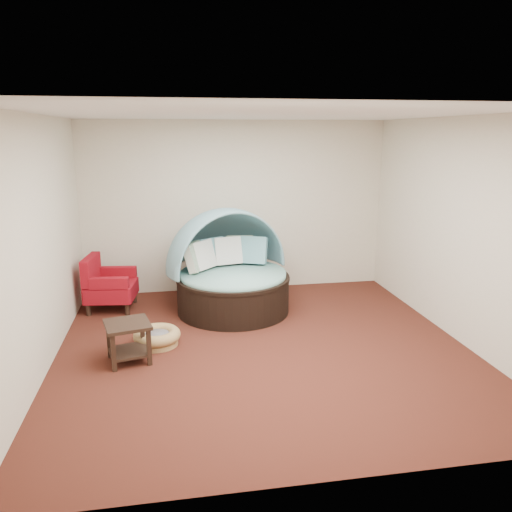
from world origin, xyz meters
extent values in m
plane|color=#4D2116|center=(0.00, 0.00, 0.00)|extent=(5.00, 5.00, 0.00)
plane|color=beige|center=(0.00, 2.50, 1.40)|extent=(5.00, 0.00, 5.00)
plane|color=beige|center=(0.00, -2.50, 1.40)|extent=(5.00, 0.00, 5.00)
plane|color=beige|center=(-2.50, 0.00, 1.40)|extent=(0.00, 5.00, 5.00)
plane|color=beige|center=(2.50, 0.00, 1.40)|extent=(0.00, 5.00, 5.00)
plane|color=white|center=(0.00, 0.00, 2.80)|extent=(5.00, 5.00, 0.00)
cylinder|color=black|center=(-0.21, 1.36, 0.25)|extent=(2.13, 2.13, 0.50)
cylinder|color=black|center=(-0.21, 1.36, 0.52)|extent=(2.15, 2.15, 0.05)
cylinder|color=#8BC7BB|center=(-0.21, 1.36, 0.56)|extent=(2.01, 2.01, 0.11)
cube|color=#3A7258|center=(-0.76, 1.46, 0.83)|extent=(0.39, 0.48, 0.44)
cube|color=silver|center=(-0.63, 1.55, 0.83)|extent=(0.46, 0.47, 0.44)
cube|color=#67A5B3|center=(-0.47, 1.74, 0.83)|extent=(0.48, 0.42, 0.44)
cube|color=silver|center=(-0.23, 1.76, 0.83)|extent=(0.46, 0.32, 0.44)
cube|color=#3A7258|center=(-0.04, 1.84, 0.83)|extent=(0.44, 0.28, 0.44)
cube|color=#67A5B3|center=(0.16, 1.74, 0.83)|extent=(0.48, 0.39, 0.44)
cylinder|color=olive|center=(-1.30, 0.31, 0.03)|extent=(0.66, 0.66, 0.06)
torus|color=olive|center=(-1.30, 0.31, 0.13)|extent=(0.74, 0.74, 0.15)
cylinder|color=slate|center=(-1.30, 0.31, 0.11)|extent=(0.44, 0.44, 0.09)
cylinder|color=black|center=(-2.31, 1.53, 0.08)|extent=(0.07, 0.07, 0.17)
cylinder|color=black|center=(-2.24, 2.08, 0.08)|extent=(0.07, 0.07, 0.17)
cylinder|color=black|center=(-1.76, 1.46, 0.08)|extent=(0.07, 0.07, 0.17)
cylinder|color=black|center=(-1.69, 2.01, 0.08)|extent=(0.07, 0.07, 0.17)
cube|color=maroon|center=(-2.00, 1.77, 0.29)|extent=(0.78, 0.78, 0.24)
cube|color=maroon|center=(-2.28, 1.81, 0.62)|extent=(0.22, 0.71, 0.41)
cube|color=maroon|center=(-1.99, 1.47, 0.49)|extent=(0.57, 0.18, 0.17)
cube|color=maroon|center=(-1.92, 2.06, 0.49)|extent=(0.57, 0.18, 0.17)
cube|color=black|center=(-1.61, -0.10, 0.45)|extent=(0.59, 0.59, 0.04)
cube|color=black|center=(-1.61, -0.10, 0.12)|extent=(0.52, 0.52, 0.03)
cube|color=black|center=(-1.76, -0.34, 0.22)|extent=(0.06, 0.06, 0.43)
cube|color=black|center=(-1.85, 0.04, 0.22)|extent=(0.06, 0.06, 0.43)
cube|color=black|center=(-1.38, -0.25, 0.22)|extent=(0.06, 0.06, 0.43)
cube|color=black|center=(-1.47, 0.13, 0.22)|extent=(0.06, 0.06, 0.43)
camera|label=1|loc=(-1.06, -5.65, 2.60)|focal=35.00mm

